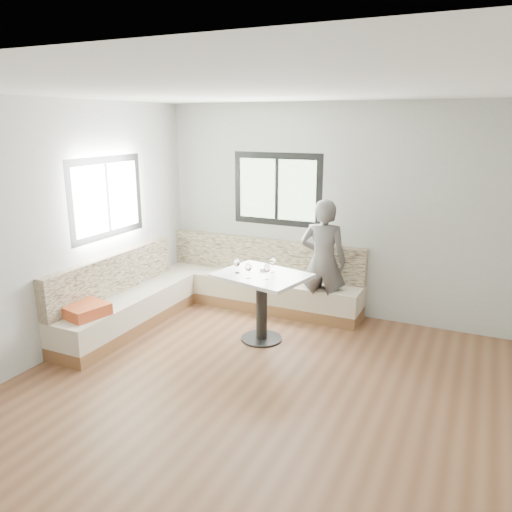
# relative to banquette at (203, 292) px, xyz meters

# --- Properties ---
(room) EXTENTS (5.01, 5.01, 2.81)m
(room) POSITION_rel_banquette_xyz_m (1.51, -1.54, 1.08)
(room) COLOR brown
(room) RESTS_ON ground
(banquette) EXTENTS (2.90, 2.80, 0.95)m
(banquette) POSITION_rel_banquette_xyz_m (0.00, 0.00, 0.00)
(banquette) COLOR brown
(banquette) RESTS_ON ground
(table) EXTENTS (1.16, 0.99, 0.83)m
(table) POSITION_rel_banquette_xyz_m (1.03, -0.37, 0.29)
(table) COLOR black
(table) RESTS_ON ground
(person) EXTENTS (0.64, 0.47, 1.63)m
(person) POSITION_rel_banquette_xyz_m (1.50, 0.50, 0.48)
(person) COLOR #53504D
(person) RESTS_ON ground
(olive_ramekin) EXTENTS (0.09, 0.09, 0.04)m
(olive_ramekin) POSITION_rel_banquette_xyz_m (0.99, -0.24, 0.51)
(olive_ramekin) COLOR white
(olive_ramekin) RESTS_ON table
(wine_glass_a) EXTENTS (0.08, 0.08, 0.18)m
(wine_glass_a) POSITION_rel_banquette_xyz_m (0.75, -0.45, 0.62)
(wine_glass_a) COLOR white
(wine_glass_a) RESTS_ON table
(wine_glass_b) EXTENTS (0.08, 0.08, 0.18)m
(wine_glass_b) POSITION_rel_banquette_xyz_m (0.96, -0.58, 0.62)
(wine_glass_b) COLOR white
(wine_glass_b) RESTS_ON table
(wine_glass_c) EXTENTS (0.08, 0.08, 0.18)m
(wine_glass_c) POSITION_rel_banquette_xyz_m (1.16, -0.52, 0.62)
(wine_glass_c) COLOR white
(wine_glass_c) RESTS_ON table
(wine_glass_d) EXTENTS (0.08, 0.08, 0.18)m
(wine_glass_d) POSITION_rel_banquette_xyz_m (1.11, -0.24, 0.62)
(wine_glass_d) COLOR white
(wine_glass_d) RESTS_ON table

